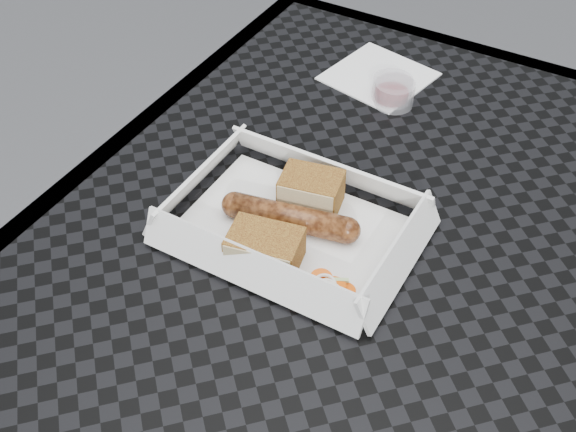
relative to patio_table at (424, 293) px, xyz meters
The scene contains 9 objects.
patio_table is the anchor object (origin of this frame).
food_tray 0.16m from the patio_table, 158.35° to the right, with size 0.22×0.15×0.00m, color white.
bratwurst 0.17m from the patio_table, 158.95° to the right, with size 0.15×0.05×0.03m.
bread_near 0.17m from the patio_table, behind, with size 0.06×0.04×0.04m, color olive.
bread_far 0.20m from the patio_table, 141.94° to the right, with size 0.07×0.05×0.04m, color olive.
veg_garnish 0.15m from the patio_table, 119.64° to the right, with size 0.03×0.03×0.00m.
napkin 0.32m from the patio_table, 125.08° to the left, with size 0.12×0.12×0.00m, color white.
condiment_cup_sauce 0.27m from the patio_table, 123.61° to the left, with size 0.05×0.05×0.03m, color maroon.
condiment_cup_empty 0.26m from the patio_table, 123.39° to the left, with size 0.05×0.05×0.03m, color silver.
Camera 1 is at (0.12, -0.51, 1.28)m, focal length 45.00 mm.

